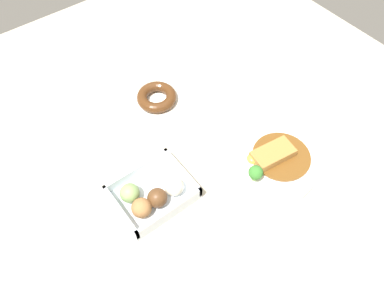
# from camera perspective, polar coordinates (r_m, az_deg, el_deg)

# --- Properties ---
(ground_plane) EXTENTS (1.60, 1.60, 0.00)m
(ground_plane) POSITION_cam_1_polar(r_m,az_deg,el_deg) (0.98, -0.87, -2.83)
(ground_plane) COLOR #B2A893
(curry_plate) EXTENTS (0.25, 0.25, 0.07)m
(curry_plate) POSITION_cam_1_polar(r_m,az_deg,el_deg) (0.99, 11.55, -2.49)
(curry_plate) COLOR white
(curry_plate) RESTS_ON ground_plane
(donut_box) EXTENTS (0.18, 0.15, 0.06)m
(donut_box) POSITION_cam_1_polar(r_m,az_deg,el_deg) (0.91, -6.05, -7.63)
(donut_box) COLOR silver
(donut_box) RESTS_ON ground_plane
(chocolate_ring_donut) EXTENTS (0.14, 0.14, 0.03)m
(chocolate_ring_donut) POSITION_cam_1_polar(r_m,az_deg,el_deg) (1.10, -5.34, 7.02)
(chocolate_ring_donut) COLOR white
(chocolate_ring_donut) RESTS_ON ground_plane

